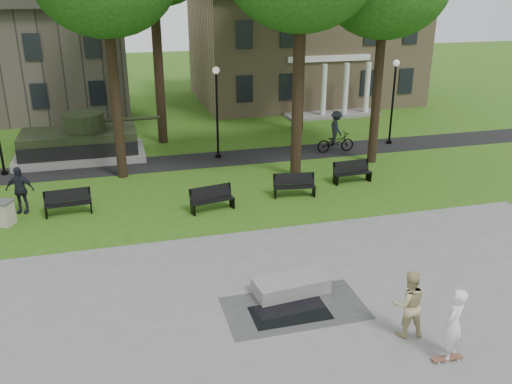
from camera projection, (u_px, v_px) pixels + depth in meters
ground at (279, 269)px, 17.49m from camera, size 120.00×120.00×0.00m
plaza at (341, 369)px, 12.99m from camera, size 22.00×16.00×0.02m
footpath at (210, 160)px, 28.29m from camera, size 44.00×2.60×0.01m
building_right at (302, 42)px, 41.74m from camera, size 17.00×12.00×8.60m
building_left at (13, 61)px, 37.34m from camera, size 15.00×10.00×7.20m
lamp_mid at (217, 105)px, 27.67m from camera, size 0.36×0.36×4.73m
lamp_right at (393, 95)px, 30.11m from camera, size 0.36×0.36×4.73m
tank_monument at (80, 143)px, 28.20m from camera, size 7.45×3.40×2.40m
puddle at (290, 313)px, 15.16m from camera, size 2.20×1.20×0.00m
concrete_block at (291, 285)px, 16.11m from camera, size 2.29×1.21×0.45m
skateboard at (447, 359)px, 13.26m from camera, size 0.79×0.23×0.07m
skateboarder at (454, 325)px, 13.01m from camera, size 0.84×0.78×1.92m
friend_watching at (408, 304)px, 13.92m from camera, size 1.01×0.85×1.85m
pedestrian_walker at (20, 190)px, 21.52m from camera, size 1.21×0.75×1.92m
cyclist at (336, 135)px, 29.27m from camera, size 2.09×1.19×2.26m
park_bench_0 at (68, 202)px, 21.52m from camera, size 1.83×0.64×1.00m
park_bench_1 at (212, 198)px, 21.88m from camera, size 1.85×0.86×1.00m
park_bench_2 at (294, 185)px, 23.32m from camera, size 1.85×0.78×1.00m
park_bench_3 at (352, 171)px, 24.97m from camera, size 1.82×0.61×1.00m
trash_bin at (4, 213)px, 20.55m from camera, size 0.87×0.87×0.96m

